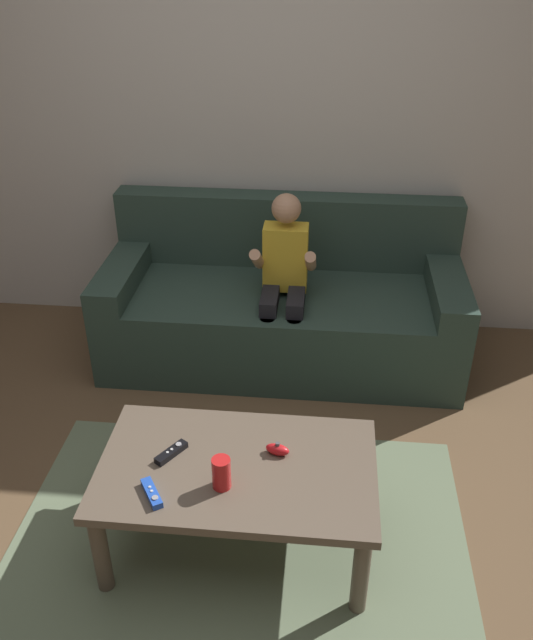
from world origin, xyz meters
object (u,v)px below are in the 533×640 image
Objects in this scene: nunchuk_red at (277,449)px; soda_can at (221,473)px; person_seated_on_couch at (284,278)px; game_remote_black_far_corner at (171,452)px; game_remote_blue_near_edge at (152,493)px; coffee_table at (237,477)px; couch at (282,306)px.

soda_can is (-0.18, -0.18, 0.04)m from nunchuk_red.
person_seated_on_couch is 7.04× the size of game_remote_black_far_corner.
nunchuk_red is 0.72× the size of game_remote_black_far_corner.
person_seated_on_couch reaches higher than soda_can.
game_remote_blue_near_edge is at bearing -163.32° from soda_can.
nunchuk_red reaches higher than coffee_table.
nunchuk_red reaches higher than game_remote_black_far_corner.
soda_can is (-0.04, -0.11, 0.12)m from coffee_table.
game_remote_black_far_corner is at bearing 146.75° from soda_can.
coffee_table is 0.33m from game_remote_blue_near_edge.
coffee_table is at bearing -92.47° from couch.
game_remote_blue_near_edge is at bearing -104.29° from person_seated_on_couch.
nunchuk_red is at bearing 6.69° from game_remote_black_far_corner.
person_seated_on_couch is at bearing 93.17° from nunchuk_red.
person_seated_on_couch reaches higher than game_remote_blue_near_edge.
game_remote_blue_near_edge is at bearing -148.38° from nunchuk_red.
person_seated_on_couch reaches higher than coffee_table.
couch reaches higher than game_remote_blue_near_edge.
couch is at bearing 87.53° from coffee_table.
nunchuk_red is (0.41, 0.25, 0.01)m from game_remote_blue_near_edge.
coffee_table is at bearing -93.78° from person_seated_on_couch.
nunchuk_red is at bearing 45.73° from soda_can.
game_remote_black_far_corner reaches higher than coffee_table.
game_remote_blue_near_edge is 1.41× the size of nunchuk_red.
nunchuk_red is (0.14, 0.08, 0.08)m from coffee_table.
coffee_table is 0.18m from nunchuk_red.
couch is at bearing 86.23° from soda_can.
couch is 1.37m from coffee_table.
soda_can is at bearing -33.25° from game_remote_black_far_corner.
person_seated_on_couch is 1.42m from game_remote_blue_near_edge.
soda_can is (0.21, -0.14, 0.05)m from game_remote_black_far_corner.
coffee_table is at bearing 33.29° from game_remote_blue_near_edge.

